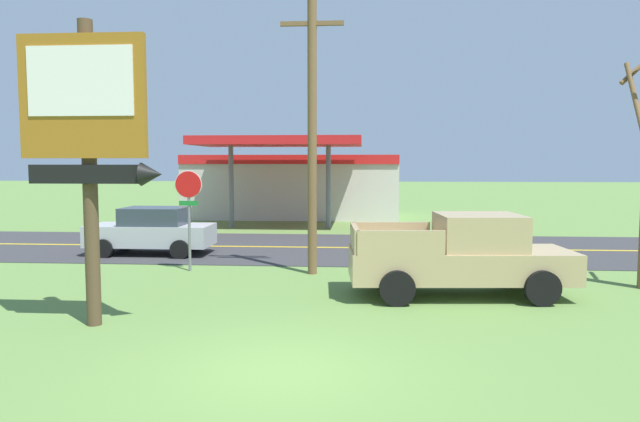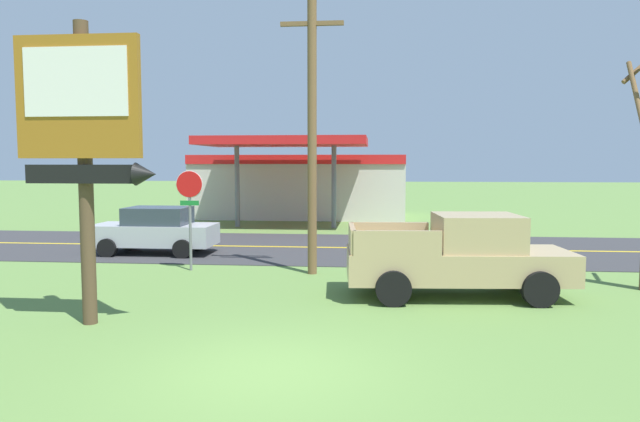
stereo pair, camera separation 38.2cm
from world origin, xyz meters
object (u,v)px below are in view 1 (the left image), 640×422
Objects in this scene: stop_sign at (189,202)px; gas_station at (293,184)px; motel_sign at (88,127)px; utility_pole at (312,117)px; pickup_tan_parked_on_lawn at (462,256)px; car_silver_mid_lane at (152,231)px.

gas_station is at bearing 86.84° from stop_sign.
motel_sign is 0.71× the size of utility_pole.
gas_station is (-2.67, 17.56, -2.52)m from utility_pole.
stop_sign reaches higher than pickup_tan_parked_on_lawn.
gas_station is at bearing 87.39° from motel_sign.
utility_pole is 5.75m from pickup_tan_parked_on_lawn.
utility_pole is at bearing -81.34° from gas_station.
motel_sign is 1.99× the size of stop_sign.
gas_station reaches higher than stop_sign.
pickup_tan_parked_on_lawn is at bearing -33.33° from utility_pole.
stop_sign is 0.55× the size of pickup_tan_parked_on_lawn.
stop_sign is 0.25× the size of gas_station.
car_silver_mid_lane is at bearing -102.36° from gas_station.
motel_sign is 6.19m from stop_sign.
motel_sign reaches higher than stop_sign.
motel_sign is at bearing -76.59° from car_silver_mid_lane.
utility_pole is at bearing 146.67° from pickup_tan_parked_on_lawn.
stop_sign is 7.98m from pickup_tan_parked_on_lawn.
pickup_tan_parked_on_lawn is (3.81, -2.51, -3.50)m from utility_pole.
pickup_tan_parked_on_lawn is (7.55, 3.24, -2.89)m from motel_sign.
utility_pole is (3.63, -0.16, 2.44)m from stop_sign.
utility_pole is 1.56× the size of pickup_tan_parked_on_lawn.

